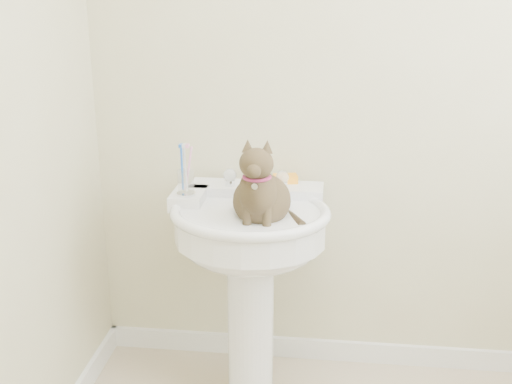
% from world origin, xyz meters
% --- Properties ---
extents(wall_back, '(2.20, 0.00, 2.50)m').
position_xyz_m(wall_back, '(0.00, 1.10, 1.25)').
color(wall_back, beige).
rests_on(wall_back, ground).
extents(baseboard_back, '(2.20, 0.02, 0.09)m').
position_xyz_m(baseboard_back, '(0.00, 1.09, 0.04)').
color(baseboard_back, white).
rests_on(baseboard_back, floor).
extents(pedestal_sink, '(0.59, 0.58, 0.81)m').
position_xyz_m(pedestal_sink, '(-0.44, 0.81, 0.63)').
color(pedestal_sink, white).
rests_on(pedestal_sink, floor).
extents(faucet, '(0.28, 0.12, 0.14)m').
position_xyz_m(faucet, '(-0.44, 0.95, 0.85)').
color(faucet, silver).
rests_on(faucet, pedestal_sink).
extents(soap_bar, '(0.10, 0.07, 0.03)m').
position_xyz_m(soap_bar, '(-0.33, 1.04, 0.82)').
color(soap_bar, orange).
rests_on(soap_bar, pedestal_sink).
extents(toothbrush_cup, '(0.07, 0.07, 0.18)m').
position_xyz_m(toothbrush_cup, '(-0.68, 0.84, 0.86)').
color(toothbrush_cup, silver).
rests_on(toothbrush_cup, pedestal_sink).
extents(cat, '(0.22, 0.28, 0.41)m').
position_xyz_m(cat, '(-0.40, 0.74, 0.85)').
color(cat, '#4D3C24').
rests_on(cat, pedestal_sink).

